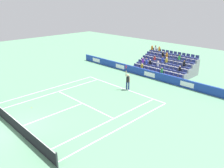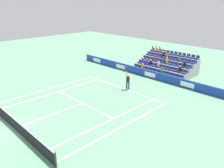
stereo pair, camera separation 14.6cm
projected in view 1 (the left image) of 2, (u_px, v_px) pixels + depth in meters
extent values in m
plane|color=#669E77|center=(15.00, 129.00, 17.00)|extent=(80.00, 80.00, 0.00)
cube|color=white|center=(122.00, 88.00, 24.85)|extent=(10.97, 0.10, 0.01)
cube|color=white|center=(83.00, 103.00, 21.22)|extent=(8.23, 0.10, 0.01)
cube|color=white|center=(52.00, 115.00, 19.11)|extent=(0.10, 6.40, 0.01)
cube|color=white|center=(55.00, 93.00, 23.66)|extent=(0.10, 11.89, 0.01)
cube|color=white|center=(110.00, 120.00, 18.18)|extent=(0.10, 11.89, 0.01)
cube|color=white|center=(48.00, 89.00, 24.57)|extent=(0.10, 11.89, 0.01)
cube|color=white|center=(122.00, 127.00, 17.27)|extent=(0.10, 11.89, 0.01)
cube|color=white|center=(122.00, 88.00, 24.78)|extent=(0.10, 0.20, 0.01)
cube|color=#193899|center=(150.00, 74.00, 27.98)|extent=(24.93, 0.20, 0.94)
cube|color=white|center=(187.00, 84.00, 24.59)|extent=(1.60, 0.01, 0.53)
cube|color=white|center=(149.00, 74.00, 27.91)|extent=(1.60, 0.01, 0.53)
cube|color=white|center=(120.00, 67.00, 31.23)|extent=(1.60, 0.01, 0.53)
cube|color=white|center=(96.00, 60.00, 34.55)|extent=(1.60, 0.01, 0.53)
cylinder|color=#33383D|center=(57.00, 160.00, 12.86)|extent=(0.10, 0.10, 1.07)
cube|color=black|center=(14.00, 124.00, 16.84)|extent=(11.77, 0.02, 0.92)
cube|color=white|center=(13.00, 118.00, 16.67)|extent=(11.77, 0.04, 0.04)
cylinder|color=navy|center=(129.00, 86.00, 24.18)|extent=(0.16, 0.16, 0.90)
cylinder|color=navy|center=(127.00, 86.00, 24.28)|extent=(0.16, 0.16, 0.90)
cube|color=white|center=(129.00, 90.00, 24.32)|extent=(0.19, 0.28, 0.08)
cube|color=white|center=(127.00, 89.00, 24.43)|extent=(0.19, 0.28, 0.08)
cube|color=black|center=(128.00, 79.00, 23.97)|extent=(0.32, 0.41, 0.60)
sphere|color=#D3A884|center=(128.00, 75.00, 23.81)|extent=(0.24, 0.24, 0.24)
cylinder|color=#D3A884|center=(126.00, 74.00, 23.85)|extent=(0.09, 0.09, 0.62)
cylinder|color=#D3A884|center=(130.00, 80.00, 23.83)|extent=(0.09, 0.09, 0.56)
cylinder|color=black|center=(126.00, 69.00, 23.70)|extent=(0.04, 0.04, 0.28)
torus|color=red|center=(126.00, 67.00, 23.60)|extent=(0.12, 0.30, 0.31)
sphere|color=#D1E533|center=(126.00, 64.00, 23.50)|extent=(0.07, 0.07, 0.07)
cube|color=gray|center=(155.00, 74.00, 28.78)|extent=(7.44, 0.95, 0.42)
cube|color=navy|center=(179.00, 78.00, 26.41)|extent=(0.48, 0.44, 0.20)
cube|color=navy|center=(181.00, 76.00, 26.45)|extent=(0.48, 0.04, 0.30)
cube|color=navy|center=(175.00, 77.00, 26.82)|extent=(0.48, 0.44, 0.20)
cube|color=navy|center=(176.00, 75.00, 26.86)|extent=(0.48, 0.04, 0.30)
cube|color=navy|center=(170.00, 76.00, 27.23)|extent=(0.48, 0.44, 0.20)
cube|color=navy|center=(171.00, 74.00, 27.28)|extent=(0.48, 0.04, 0.30)
cube|color=navy|center=(166.00, 75.00, 27.64)|extent=(0.48, 0.44, 0.20)
cube|color=navy|center=(167.00, 72.00, 27.69)|extent=(0.48, 0.04, 0.30)
cube|color=navy|center=(161.00, 74.00, 28.06)|extent=(0.48, 0.44, 0.20)
cube|color=navy|center=(162.00, 71.00, 28.10)|extent=(0.48, 0.04, 0.30)
cube|color=navy|center=(157.00, 73.00, 28.47)|extent=(0.48, 0.44, 0.20)
cube|color=navy|center=(158.00, 70.00, 28.51)|extent=(0.48, 0.04, 0.30)
cube|color=navy|center=(153.00, 72.00, 28.88)|extent=(0.48, 0.44, 0.20)
cube|color=navy|center=(154.00, 69.00, 28.93)|extent=(0.48, 0.04, 0.30)
cube|color=navy|center=(149.00, 71.00, 29.29)|extent=(0.48, 0.44, 0.20)
cube|color=navy|center=(150.00, 68.00, 29.34)|extent=(0.48, 0.04, 0.30)
cube|color=navy|center=(145.00, 70.00, 29.71)|extent=(0.48, 0.44, 0.20)
cube|color=navy|center=(146.00, 67.00, 29.75)|extent=(0.48, 0.04, 0.30)
cube|color=navy|center=(142.00, 69.00, 30.12)|extent=(0.48, 0.44, 0.20)
cube|color=navy|center=(143.00, 66.00, 30.17)|extent=(0.48, 0.04, 0.30)
cube|color=navy|center=(138.00, 68.00, 30.53)|extent=(0.48, 0.44, 0.20)
cube|color=navy|center=(139.00, 66.00, 30.58)|extent=(0.48, 0.04, 0.30)
cube|color=navy|center=(134.00, 67.00, 30.95)|extent=(0.48, 0.44, 0.20)
cube|color=navy|center=(135.00, 65.00, 30.99)|extent=(0.48, 0.04, 0.30)
cube|color=gray|center=(159.00, 71.00, 29.34)|extent=(7.44, 0.95, 0.84)
cube|color=navy|center=(184.00, 73.00, 26.89)|extent=(0.48, 0.44, 0.20)
cube|color=navy|center=(185.00, 71.00, 26.93)|extent=(0.48, 0.04, 0.30)
cube|color=navy|center=(179.00, 72.00, 27.30)|extent=(0.48, 0.44, 0.20)
cube|color=navy|center=(180.00, 70.00, 27.35)|extent=(0.48, 0.04, 0.30)
cube|color=navy|center=(175.00, 71.00, 27.71)|extent=(0.48, 0.44, 0.20)
cube|color=navy|center=(176.00, 69.00, 27.76)|extent=(0.48, 0.04, 0.30)
cube|color=navy|center=(170.00, 70.00, 28.13)|extent=(0.48, 0.44, 0.20)
cube|color=navy|center=(171.00, 68.00, 28.17)|extent=(0.48, 0.04, 0.30)
cube|color=navy|center=(166.00, 69.00, 28.54)|extent=(0.48, 0.44, 0.20)
cube|color=navy|center=(167.00, 67.00, 28.58)|extent=(0.48, 0.04, 0.30)
cube|color=navy|center=(162.00, 68.00, 28.95)|extent=(0.48, 0.44, 0.20)
cube|color=navy|center=(163.00, 66.00, 29.00)|extent=(0.48, 0.04, 0.30)
cube|color=navy|center=(158.00, 67.00, 29.36)|extent=(0.48, 0.44, 0.20)
cube|color=navy|center=(159.00, 65.00, 29.41)|extent=(0.48, 0.04, 0.30)
cube|color=navy|center=(154.00, 66.00, 29.78)|extent=(0.48, 0.44, 0.20)
cube|color=navy|center=(155.00, 64.00, 29.82)|extent=(0.48, 0.04, 0.30)
cube|color=navy|center=(150.00, 65.00, 30.19)|extent=(0.48, 0.44, 0.20)
cube|color=navy|center=(151.00, 63.00, 30.23)|extent=(0.48, 0.04, 0.30)
cube|color=navy|center=(146.00, 64.00, 30.60)|extent=(0.48, 0.44, 0.20)
cube|color=navy|center=(147.00, 62.00, 30.65)|extent=(0.48, 0.04, 0.30)
cube|color=navy|center=(142.00, 63.00, 31.01)|extent=(0.48, 0.44, 0.20)
cube|color=navy|center=(143.00, 61.00, 31.06)|extent=(0.48, 0.04, 0.30)
cube|color=navy|center=(139.00, 63.00, 31.43)|extent=(0.48, 0.44, 0.20)
cube|color=navy|center=(140.00, 60.00, 31.47)|extent=(0.48, 0.04, 0.30)
cube|color=gray|center=(164.00, 68.00, 29.89)|extent=(7.44, 0.95, 1.26)
cube|color=navy|center=(188.00, 68.00, 27.37)|extent=(0.48, 0.44, 0.20)
cube|color=navy|center=(189.00, 66.00, 27.41)|extent=(0.48, 0.04, 0.30)
cube|color=navy|center=(184.00, 67.00, 27.78)|extent=(0.48, 0.44, 0.20)
cube|color=navy|center=(185.00, 65.00, 27.83)|extent=(0.48, 0.04, 0.30)
cube|color=navy|center=(179.00, 66.00, 28.19)|extent=(0.48, 0.44, 0.20)
cube|color=navy|center=(180.00, 64.00, 28.24)|extent=(0.48, 0.04, 0.30)
cube|color=navy|center=(175.00, 65.00, 28.61)|extent=(0.48, 0.44, 0.20)
cube|color=navy|center=(176.00, 63.00, 28.65)|extent=(0.48, 0.04, 0.30)
cube|color=navy|center=(170.00, 64.00, 29.02)|extent=(0.48, 0.44, 0.20)
cube|color=navy|center=(171.00, 62.00, 29.06)|extent=(0.48, 0.04, 0.30)
cube|color=navy|center=(166.00, 63.00, 29.43)|extent=(0.48, 0.44, 0.20)
cube|color=navy|center=(167.00, 61.00, 29.48)|extent=(0.48, 0.04, 0.30)
cube|color=navy|center=(162.00, 62.00, 29.84)|extent=(0.48, 0.44, 0.20)
cube|color=navy|center=(163.00, 60.00, 29.89)|extent=(0.48, 0.04, 0.30)
cube|color=navy|center=(158.00, 62.00, 30.26)|extent=(0.48, 0.44, 0.20)
cube|color=navy|center=(159.00, 59.00, 30.30)|extent=(0.48, 0.04, 0.30)
cube|color=navy|center=(154.00, 61.00, 30.67)|extent=(0.48, 0.44, 0.20)
cube|color=navy|center=(155.00, 59.00, 30.72)|extent=(0.48, 0.04, 0.30)
cube|color=navy|center=(150.00, 60.00, 31.08)|extent=(0.48, 0.44, 0.20)
cube|color=navy|center=(151.00, 58.00, 31.13)|extent=(0.48, 0.04, 0.30)
cube|color=navy|center=(147.00, 59.00, 31.50)|extent=(0.48, 0.44, 0.20)
cube|color=navy|center=(148.00, 57.00, 31.54)|extent=(0.48, 0.04, 0.30)
cube|color=navy|center=(143.00, 58.00, 31.91)|extent=(0.48, 0.44, 0.20)
cube|color=navy|center=(144.00, 56.00, 31.95)|extent=(0.48, 0.04, 0.30)
cube|color=gray|center=(168.00, 65.00, 30.45)|extent=(7.44, 0.95, 1.68)
cube|color=navy|center=(192.00, 63.00, 27.85)|extent=(0.48, 0.44, 0.20)
cube|color=navy|center=(193.00, 61.00, 27.90)|extent=(0.48, 0.04, 0.30)
cube|color=navy|center=(188.00, 62.00, 28.26)|extent=(0.48, 0.44, 0.20)
cube|color=navy|center=(189.00, 60.00, 28.31)|extent=(0.48, 0.04, 0.30)
cube|color=navy|center=(183.00, 61.00, 28.68)|extent=(0.48, 0.44, 0.20)
cube|color=navy|center=(184.00, 59.00, 28.72)|extent=(0.48, 0.04, 0.30)
cube|color=navy|center=(179.00, 61.00, 29.09)|extent=(0.48, 0.44, 0.20)
cube|color=navy|center=(180.00, 58.00, 29.13)|extent=(0.48, 0.04, 0.30)
cube|color=navy|center=(174.00, 60.00, 29.50)|extent=(0.48, 0.44, 0.20)
cube|color=navy|center=(175.00, 58.00, 29.55)|extent=(0.48, 0.04, 0.30)
cube|color=navy|center=(170.00, 59.00, 29.91)|extent=(0.48, 0.44, 0.20)
cube|color=navy|center=(171.00, 57.00, 29.96)|extent=(0.48, 0.04, 0.30)
cube|color=navy|center=(166.00, 58.00, 30.33)|extent=(0.48, 0.44, 0.20)
cube|color=navy|center=(167.00, 56.00, 30.37)|extent=(0.48, 0.04, 0.30)
cube|color=navy|center=(162.00, 57.00, 30.74)|extent=(0.48, 0.44, 0.20)
cube|color=navy|center=(163.00, 55.00, 30.78)|extent=(0.48, 0.04, 0.30)
cube|color=navy|center=(158.00, 57.00, 31.15)|extent=(0.48, 0.44, 0.20)
cube|color=navy|center=(159.00, 55.00, 31.20)|extent=(0.48, 0.04, 0.30)
cube|color=navy|center=(155.00, 56.00, 31.56)|extent=(0.48, 0.44, 0.20)
cube|color=navy|center=(156.00, 54.00, 31.61)|extent=(0.48, 0.04, 0.30)
cube|color=navy|center=(151.00, 55.00, 31.98)|extent=(0.48, 0.44, 0.20)
cube|color=navy|center=(152.00, 53.00, 32.02)|extent=(0.48, 0.04, 0.30)
cube|color=navy|center=(148.00, 54.00, 32.39)|extent=(0.48, 0.44, 0.20)
cube|color=navy|center=(148.00, 52.00, 32.44)|extent=(0.48, 0.04, 0.30)
cube|color=gray|center=(172.00, 63.00, 31.00)|extent=(7.44, 0.95, 2.10)
cube|color=navy|center=(196.00, 59.00, 28.33)|extent=(0.48, 0.44, 0.20)
cube|color=navy|center=(197.00, 56.00, 28.38)|extent=(0.48, 0.04, 0.30)
cube|color=navy|center=(192.00, 58.00, 28.74)|extent=(0.48, 0.44, 0.20)
cube|color=navy|center=(193.00, 56.00, 28.79)|extent=(0.48, 0.04, 0.30)
cube|color=navy|center=(187.00, 57.00, 29.16)|extent=(0.48, 0.44, 0.20)
cube|color=navy|center=(188.00, 55.00, 29.20)|extent=(0.48, 0.04, 0.30)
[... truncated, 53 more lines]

